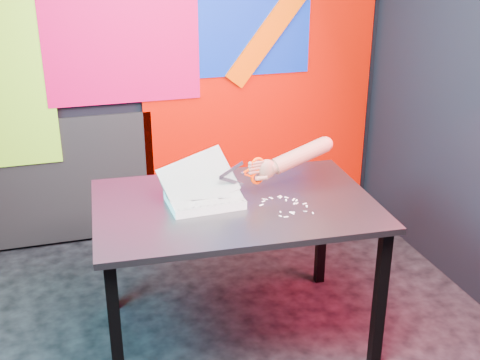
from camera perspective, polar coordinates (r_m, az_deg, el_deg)
name	(u,v)px	position (r m, az deg, el deg)	size (l,w,h in m)	color
room	(224,91)	(2.45, -1.54, 8.46)	(3.01, 3.01, 2.71)	black
backdrop	(174,98)	(3.95, -6.23, 7.78)	(2.88, 0.05, 2.08)	#CC0B00
work_table	(235,217)	(2.90, -0.49, -3.53)	(1.38, 0.96, 0.75)	black
printout_stack	(204,199)	(2.85, -3.42, -1.78)	(0.39, 0.27, 0.26)	silver
scissors	(254,171)	(2.87, 1.37, 0.82)	(0.24, 0.05, 0.14)	silver
hand_forearm	(295,157)	(2.96, 5.24, 2.15)	(0.45, 0.13, 0.17)	#8B5848
paper_clippings	(286,204)	(2.86, 4.40, -2.28)	(0.23, 0.24, 0.00)	silver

